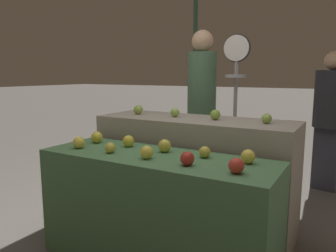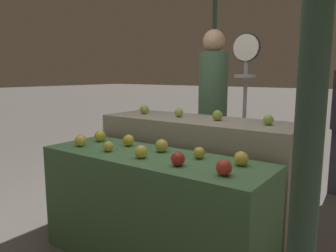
# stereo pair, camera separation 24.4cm
# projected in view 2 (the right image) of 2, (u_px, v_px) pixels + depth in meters

# --- Properties ---
(display_counter_front) EXTENTS (1.62, 0.55, 0.77)m
(display_counter_front) POSITION_uv_depth(u_px,v_px,m) (151.00, 210.00, 2.24)
(display_counter_front) COLOR #4C7A4C
(display_counter_front) RESTS_ON ground_plane
(display_counter_back) EXTENTS (1.62, 0.55, 0.95)m
(display_counter_back) POSITION_uv_depth(u_px,v_px,m) (197.00, 176.00, 2.71)
(display_counter_back) COLOR gray
(display_counter_back) RESTS_ON ground_plane
(apple_front_0) EXTENTS (0.09, 0.09, 0.09)m
(apple_front_0) POSITION_uv_depth(u_px,v_px,m) (81.00, 141.00, 2.43)
(apple_front_0) COLOR yellow
(apple_front_0) RESTS_ON display_counter_front
(apple_front_1) EXTENTS (0.07, 0.07, 0.07)m
(apple_front_1) POSITION_uv_depth(u_px,v_px,m) (108.00, 146.00, 2.27)
(apple_front_1) COLOR gold
(apple_front_1) RESTS_ON display_counter_front
(apple_front_2) EXTENTS (0.09, 0.09, 0.09)m
(apple_front_2) POSITION_uv_depth(u_px,v_px,m) (141.00, 152.00, 2.09)
(apple_front_2) COLOR yellow
(apple_front_2) RESTS_ON display_counter_front
(apple_front_3) EXTENTS (0.08, 0.08, 0.08)m
(apple_front_3) POSITION_uv_depth(u_px,v_px,m) (178.00, 159.00, 1.91)
(apple_front_3) COLOR #B72D23
(apple_front_3) RESTS_ON display_counter_front
(apple_front_4) EXTENTS (0.09, 0.09, 0.09)m
(apple_front_4) POSITION_uv_depth(u_px,v_px,m) (224.00, 167.00, 1.73)
(apple_front_4) COLOR red
(apple_front_4) RESTS_ON display_counter_front
(apple_front_5) EXTENTS (0.09, 0.09, 0.09)m
(apple_front_5) POSITION_uv_depth(u_px,v_px,m) (100.00, 136.00, 2.61)
(apple_front_5) COLOR gold
(apple_front_5) RESTS_ON display_counter_front
(apple_front_6) EXTENTS (0.09, 0.09, 0.09)m
(apple_front_6) POSITION_uv_depth(u_px,v_px,m) (129.00, 140.00, 2.45)
(apple_front_6) COLOR gold
(apple_front_6) RESTS_ON display_counter_front
(apple_front_7) EXTENTS (0.09, 0.09, 0.09)m
(apple_front_7) POSITION_uv_depth(u_px,v_px,m) (162.00, 146.00, 2.26)
(apple_front_7) COLOR gold
(apple_front_7) RESTS_ON display_counter_front
(apple_front_8) EXTENTS (0.08, 0.08, 0.08)m
(apple_front_8) POSITION_uv_depth(u_px,v_px,m) (199.00, 153.00, 2.08)
(apple_front_8) COLOR gold
(apple_front_8) RESTS_ON display_counter_front
(apple_front_9) EXTENTS (0.09, 0.09, 0.09)m
(apple_front_9) POSITION_uv_depth(u_px,v_px,m) (241.00, 159.00, 1.92)
(apple_front_9) COLOR yellow
(apple_front_9) RESTS_ON display_counter_front
(apple_back_0) EXTENTS (0.08, 0.08, 0.08)m
(apple_back_0) POSITION_uv_depth(u_px,v_px,m) (144.00, 109.00, 2.94)
(apple_back_0) COLOR #8EB247
(apple_back_0) RESTS_ON display_counter_back
(apple_back_1) EXTENTS (0.07, 0.07, 0.07)m
(apple_back_1) POSITION_uv_depth(u_px,v_px,m) (179.00, 113.00, 2.73)
(apple_back_1) COLOR #8EB247
(apple_back_1) RESTS_ON display_counter_back
(apple_back_2) EXTENTS (0.08, 0.08, 0.08)m
(apple_back_2) POSITION_uv_depth(u_px,v_px,m) (218.00, 115.00, 2.53)
(apple_back_2) COLOR #84AD3D
(apple_back_2) RESTS_ON display_counter_back
(apple_back_3) EXTENTS (0.07, 0.07, 0.07)m
(apple_back_3) POSITION_uv_depth(u_px,v_px,m) (268.00, 120.00, 2.30)
(apple_back_3) COLOR #8EB247
(apple_back_3) RESTS_ON display_counter_back
(produce_scale) EXTENTS (0.26, 0.20, 1.68)m
(produce_scale) POSITION_uv_depth(u_px,v_px,m) (245.00, 84.00, 3.10)
(produce_scale) COLOR #99999E
(produce_scale) RESTS_ON ground_plane
(person_vendor_at_scale) EXTENTS (0.40, 0.40, 1.77)m
(person_vendor_at_scale) POSITION_uv_depth(u_px,v_px,m) (213.00, 99.00, 3.53)
(person_vendor_at_scale) COLOR #2D2D38
(person_vendor_at_scale) RESTS_ON ground_plane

